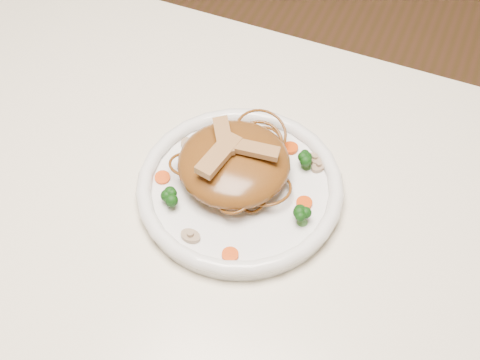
% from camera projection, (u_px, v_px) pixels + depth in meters
% --- Properties ---
extents(table, '(1.20, 0.80, 0.75)m').
position_uv_depth(table, '(197.00, 262.00, 0.87)').
color(table, beige).
rests_on(table, ground).
extents(plate, '(0.33, 0.33, 0.02)m').
position_uv_depth(plate, '(240.00, 190.00, 0.81)').
color(plate, white).
rests_on(plate, table).
extents(noodle_mound, '(0.15, 0.15, 0.05)m').
position_uv_depth(noodle_mound, '(234.00, 163.00, 0.79)').
color(noodle_mound, brown).
rests_on(noodle_mound, plate).
extents(chicken_a, '(0.06, 0.03, 0.01)m').
position_uv_depth(chicken_a, '(256.00, 150.00, 0.77)').
color(chicken_a, tan).
rests_on(chicken_a, noodle_mound).
extents(chicken_b, '(0.05, 0.06, 0.01)m').
position_uv_depth(chicken_b, '(224.00, 136.00, 0.78)').
color(chicken_b, tan).
rests_on(chicken_b, noodle_mound).
extents(chicken_c, '(0.04, 0.08, 0.01)m').
position_uv_depth(chicken_c, '(219.00, 155.00, 0.76)').
color(chicken_c, tan).
rests_on(chicken_c, noodle_mound).
extents(broccoli_0, '(0.03, 0.03, 0.03)m').
position_uv_depth(broccoli_0, '(307.00, 160.00, 0.81)').
color(broccoli_0, '#11430E').
rests_on(broccoli_0, plate).
extents(broccoli_1, '(0.03, 0.03, 0.03)m').
position_uv_depth(broccoli_1, '(195.00, 151.00, 0.82)').
color(broccoli_1, '#11430E').
rests_on(broccoli_1, plate).
extents(broccoli_2, '(0.03, 0.03, 0.03)m').
position_uv_depth(broccoli_2, '(171.00, 196.00, 0.78)').
color(broccoli_2, '#11430E').
rests_on(broccoli_2, plate).
extents(broccoli_3, '(0.03, 0.03, 0.03)m').
position_uv_depth(broccoli_3, '(303.00, 215.00, 0.76)').
color(broccoli_3, '#11430E').
rests_on(broccoli_3, plate).
extents(carrot_0, '(0.03, 0.03, 0.00)m').
position_uv_depth(carrot_0, '(290.00, 148.00, 0.84)').
color(carrot_0, '#ED4F08').
rests_on(carrot_0, plate).
extents(carrot_1, '(0.03, 0.03, 0.00)m').
position_uv_depth(carrot_1, '(162.00, 178.00, 0.81)').
color(carrot_1, '#ED4F08').
rests_on(carrot_1, plate).
extents(carrot_2, '(0.02, 0.02, 0.00)m').
position_uv_depth(carrot_2, '(304.00, 203.00, 0.78)').
color(carrot_2, '#ED4F08').
rests_on(carrot_2, plate).
extents(carrot_3, '(0.02, 0.02, 0.00)m').
position_uv_depth(carrot_3, '(240.00, 133.00, 0.86)').
color(carrot_3, '#ED4F08').
rests_on(carrot_3, plate).
extents(carrot_4, '(0.03, 0.03, 0.00)m').
position_uv_depth(carrot_4, '(230.00, 255.00, 0.74)').
color(carrot_4, '#ED4F08').
rests_on(carrot_4, plate).
extents(mushroom_0, '(0.03, 0.03, 0.01)m').
position_uv_depth(mushroom_0, '(191.00, 236.00, 0.75)').
color(mushroom_0, tan).
rests_on(mushroom_0, plate).
extents(mushroom_1, '(0.03, 0.03, 0.01)m').
position_uv_depth(mushroom_1, '(318.00, 167.00, 0.82)').
color(mushroom_1, tan).
rests_on(mushroom_1, plate).
extents(mushroom_2, '(0.04, 0.04, 0.01)m').
position_uv_depth(mushroom_2, '(188.00, 145.00, 0.84)').
color(mushroom_2, tan).
rests_on(mushroom_2, plate).
extents(mushroom_3, '(0.03, 0.03, 0.01)m').
position_uv_depth(mushroom_3, '(315.00, 159.00, 0.83)').
color(mushroom_3, tan).
rests_on(mushroom_3, plate).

